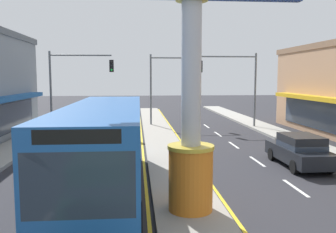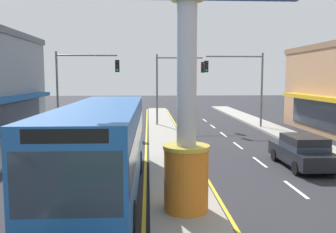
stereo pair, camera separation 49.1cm
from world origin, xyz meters
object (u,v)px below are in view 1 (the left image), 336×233
traffic_light_left_side (74,77)px  traffic_light_right_side (235,77)px  traffic_light_median_far (168,78)px  district_sign (191,79)px  sedan_far_right_lane (300,150)px  bus_near_right_lane (105,144)px

traffic_light_left_side → traffic_light_right_side: same height
traffic_light_left_side → traffic_light_median_far: same height
district_sign → sedan_far_right_lane: 8.86m
traffic_light_median_far → traffic_light_left_side: bearing=-157.4°
traffic_light_left_side → traffic_light_right_side: bearing=3.9°
traffic_light_median_far → sedan_far_right_lane: (4.96, -14.90, -3.41)m
district_sign → traffic_light_right_side: size_ratio=1.32×
district_sign → sedan_far_right_lane: size_ratio=1.90×
district_sign → traffic_light_median_far: (1.11, 20.39, 0.01)m
district_sign → traffic_light_right_side: district_sign is taller
traffic_light_median_far → sedan_far_right_lane: size_ratio=1.44×
traffic_light_left_side → sedan_far_right_lane: bearing=-43.5°
traffic_light_right_side → sedan_far_right_lane: 13.12m
traffic_light_right_side → bus_near_right_lane: size_ratio=0.55×
traffic_light_left_side → traffic_light_median_far: bearing=22.6°
traffic_light_median_far → bus_near_right_lane: bearing=-102.0°
bus_near_right_lane → traffic_light_median_far: bearing=78.0°
traffic_light_right_side → traffic_light_left_side: bearing=-176.1°
traffic_light_median_far → bus_near_right_lane: 18.90m
traffic_light_right_side → bus_near_right_lane: traffic_light_right_side is taller
sedan_far_right_lane → district_sign: bearing=-137.9°
traffic_light_median_far → bus_near_right_lane: size_ratio=0.55×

